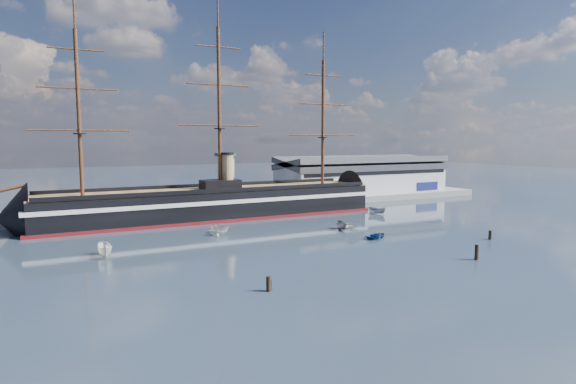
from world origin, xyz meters
name	(u,v)px	position (x,y,z in m)	size (l,w,h in m)	color
ground	(264,229)	(0.00, 40.00, 0.00)	(600.00, 600.00, 0.00)	#242C37
quay	(244,207)	(10.00, 76.00, 0.00)	(180.00, 18.00, 2.00)	slate
warehouse	(362,176)	(58.00, 80.00, 7.98)	(63.00, 21.00, 11.60)	#B7BABC
quay_tower	(226,177)	(3.00, 73.00, 9.75)	(5.00, 5.00, 15.00)	silver
warship	(207,204)	(-7.08, 60.00, 4.04)	(112.90, 16.54, 53.94)	black
motorboat_a	(105,257)	(-36.52, 28.51, 0.00)	(7.38, 2.71, 2.95)	white
motorboat_b	(377,238)	(16.73, 18.83, 0.00)	(3.51, 1.41, 1.64)	navy
motorboat_c	(342,230)	(15.64, 30.36, 0.00)	(6.11, 2.24, 2.44)	slate
motorboat_d	(217,236)	(-12.31, 37.44, 0.00)	(6.80, 2.94, 2.49)	silver
motorboat_e	(349,228)	(18.13, 31.19, 0.00)	(2.68, 1.07, 1.25)	silver
motorboat_f	(377,214)	(37.89, 45.67, 0.00)	(6.22, 2.28, 2.49)	gray
motorboat_g	(220,233)	(-10.93, 39.72, 0.00)	(4.87, 1.79, 1.95)	beige
piling_near_left	(269,291)	(-19.20, -3.04, 0.00)	(0.64, 0.64, 2.85)	black
piling_near_right	(476,260)	(20.32, -4.13, 0.00)	(0.64, 0.64, 3.44)	black
piling_far_right	(490,239)	(37.02, 6.81, 0.00)	(0.64, 0.64, 2.62)	black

